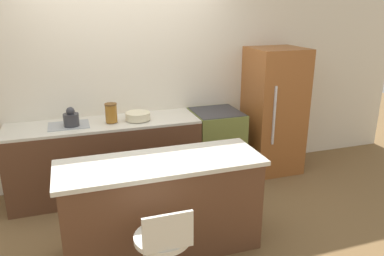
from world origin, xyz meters
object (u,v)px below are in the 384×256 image
kettle (71,118)px  mixing_bowl (138,116)px  oven_range (216,144)px  refrigerator (274,111)px  stool_chair (164,256)px

kettle → mixing_bowl: (0.74, -0.00, -0.04)m
oven_range → refrigerator: refrigerator is taller
oven_range → kettle: kettle is taller
stool_chair → oven_range: bearing=58.4°
mixing_bowl → kettle: bearing=180.0°
stool_chair → kettle: 2.06m
kettle → mixing_bowl: bearing=-0.0°
mixing_bowl → stool_chair: bearing=-95.7°
oven_range → kettle: 1.82m
stool_chair → kettle: size_ratio=3.97×
refrigerator → mixing_bowl: 1.82m
stool_chair → mixing_bowl: (0.19, 1.90, 0.52)m
refrigerator → stool_chair: 2.82m
oven_range → stool_chair: oven_range is taller
refrigerator → stool_chair: size_ratio=1.95×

